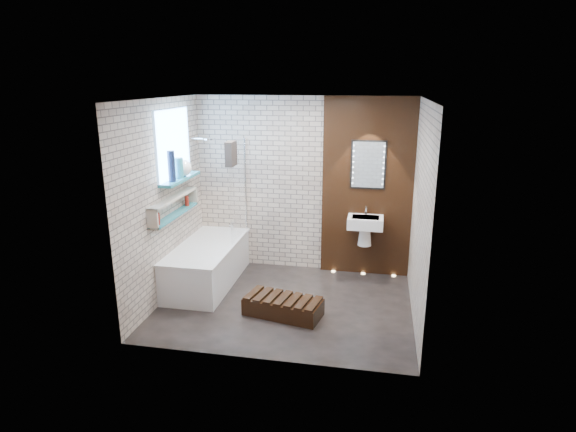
% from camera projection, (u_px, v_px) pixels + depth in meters
% --- Properties ---
extents(ground, '(3.20, 3.20, 0.00)m').
position_uv_depth(ground, '(286.00, 304.00, 6.22)').
color(ground, black).
rests_on(ground, ground).
extents(room_shell, '(3.24, 3.20, 2.60)m').
position_uv_depth(room_shell, '(286.00, 208.00, 5.87)').
color(room_shell, '#A28F81').
rests_on(room_shell, ground).
extents(walnut_panel, '(1.30, 0.06, 2.60)m').
position_uv_depth(walnut_panel, '(367.00, 188.00, 6.89)').
color(walnut_panel, black).
rests_on(walnut_panel, ground).
extents(clerestory_window, '(0.18, 1.00, 0.94)m').
position_uv_depth(clerestory_window, '(174.00, 151.00, 6.31)').
color(clerestory_window, '#7FADE0').
rests_on(clerestory_window, room_shell).
extents(display_niche, '(0.14, 1.30, 0.26)m').
position_uv_depth(display_niche, '(174.00, 206.00, 6.31)').
color(display_niche, teal).
rests_on(display_niche, room_shell).
extents(bathtub, '(0.79, 1.74, 0.70)m').
position_uv_depth(bathtub, '(207.00, 264.00, 6.79)').
color(bathtub, white).
rests_on(bathtub, ground).
extents(bath_screen, '(0.01, 0.78, 1.40)m').
position_uv_depth(bath_screen, '(238.00, 190.00, 6.87)').
color(bath_screen, white).
rests_on(bath_screen, bathtub).
extents(towel, '(0.10, 0.25, 0.33)m').
position_uv_depth(towel, '(231.00, 154.00, 6.44)').
color(towel, '#282320').
rests_on(towel, bath_screen).
extents(shower_head, '(0.18, 0.18, 0.02)m').
position_uv_depth(shower_head, '(209.00, 139.00, 6.80)').
color(shower_head, silver).
rests_on(shower_head, room_shell).
extents(washbasin, '(0.50, 0.36, 0.58)m').
position_uv_depth(washbasin, '(365.00, 226.00, 6.85)').
color(washbasin, white).
rests_on(washbasin, walnut_panel).
extents(led_mirror, '(0.50, 0.02, 0.70)m').
position_uv_depth(led_mirror, '(368.00, 165.00, 6.76)').
color(led_mirror, black).
rests_on(led_mirror, walnut_panel).
extents(walnut_step, '(1.01, 0.60, 0.21)m').
position_uv_depth(walnut_step, '(283.00, 307.00, 5.91)').
color(walnut_step, black).
rests_on(walnut_step, ground).
extents(niche_bottles, '(0.06, 0.99, 0.15)m').
position_uv_depth(niche_bottles, '(171.00, 210.00, 6.22)').
color(niche_bottles, maroon).
rests_on(niche_bottles, display_niche).
extents(sill_vases, '(0.23, 0.53, 0.40)m').
position_uv_depth(sill_vases, '(180.00, 168.00, 6.36)').
color(sill_vases, white).
rests_on(sill_vases, clerestory_window).
extents(floor_uplights, '(0.96, 0.06, 0.01)m').
position_uv_depth(floor_uplights, '(363.00, 273.00, 7.18)').
color(floor_uplights, '#FFD899').
rests_on(floor_uplights, ground).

